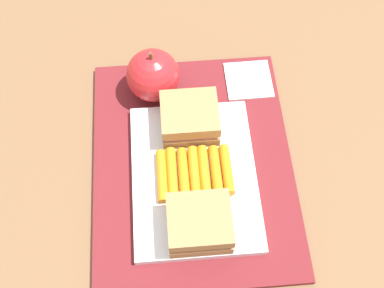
{
  "coord_description": "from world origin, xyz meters",
  "views": [
    {
      "loc": [
        -0.32,
        0.03,
        0.64
      ],
      "look_at": [
        0.01,
        0.0,
        0.04
      ],
      "focal_mm": 46.74,
      "sensor_mm": 36.0,
      "label": 1
    }
  ],
  "objects_px": {
    "food_tray": "(194,177)",
    "apple": "(153,75)",
    "paper_napkin": "(249,80)",
    "sandwich_half_left": "(199,223)",
    "carrot_sticks_bundle": "(194,172)",
    "sandwich_half_right": "(190,118)"
  },
  "relations": [
    {
      "from": "food_tray",
      "to": "apple",
      "type": "height_order",
      "value": "apple"
    },
    {
      "from": "food_tray",
      "to": "paper_napkin",
      "type": "distance_m",
      "value": 0.19
    },
    {
      "from": "paper_napkin",
      "to": "food_tray",
      "type": "bearing_deg",
      "value": 148.52
    },
    {
      "from": "sandwich_half_left",
      "to": "apple",
      "type": "xyz_separation_m",
      "value": [
        0.23,
        0.05,
        0.01
      ]
    },
    {
      "from": "food_tray",
      "to": "paper_napkin",
      "type": "height_order",
      "value": "food_tray"
    },
    {
      "from": "sandwich_half_left",
      "to": "carrot_sticks_bundle",
      "type": "bearing_deg",
      "value": 0.12
    },
    {
      "from": "sandwich_half_left",
      "to": "paper_napkin",
      "type": "bearing_deg",
      "value": -22.37
    },
    {
      "from": "food_tray",
      "to": "sandwich_half_right",
      "type": "distance_m",
      "value": 0.08
    },
    {
      "from": "carrot_sticks_bundle",
      "to": "paper_napkin",
      "type": "distance_m",
      "value": 0.19
    },
    {
      "from": "sandwich_half_right",
      "to": "carrot_sticks_bundle",
      "type": "height_order",
      "value": "sandwich_half_right"
    },
    {
      "from": "sandwich_half_right",
      "to": "apple",
      "type": "relative_size",
      "value": 0.89
    },
    {
      "from": "carrot_sticks_bundle",
      "to": "paper_napkin",
      "type": "height_order",
      "value": "carrot_sticks_bundle"
    },
    {
      "from": "sandwich_half_left",
      "to": "apple",
      "type": "distance_m",
      "value": 0.24
    },
    {
      "from": "food_tray",
      "to": "carrot_sticks_bundle",
      "type": "height_order",
      "value": "carrot_sticks_bundle"
    },
    {
      "from": "food_tray",
      "to": "paper_napkin",
      "type": "relative_size",
      "value": 3.29
    },
    {
      "from": "food_tray",
      "to": "carrot_sticks_bundle",
      "type": "distance_m",
      "value": 0.01
    },
    {
      "from": "food_tray",
      "to": "apple",
      "type": "relative_size",
      "value": 2.56
    },
    {
      "from": "food_tray",
      "to": "sandwich_half_right",
      "type": "height_order",
      "value": "sandwich_half_right"
    },
    {
      "from": "food_tray",
      "to": "paper_napkin",
      "type": "bearing_deg",
      "value": -31.48
    },
    {
      "from": "sandwich_half_right",
      "to": "paper_napkin",
      "type": "bearing_deg",
      "value": -50.07
    },
    {
      "from": "carrot_sticks_bundle",
      "to": "food_tray",
      "type": "bearing_deg",
      "value": -161.06
    },
    {
      "from": "food_tray",
      "to": "sandwich_half_left",
      "type": "xyz_separation_m",
      "value": [
        -0.08,
        0.0,
        0.03
      ]
    }
  ]
}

